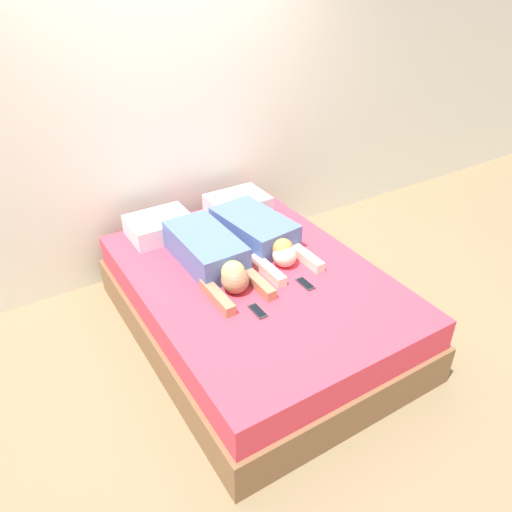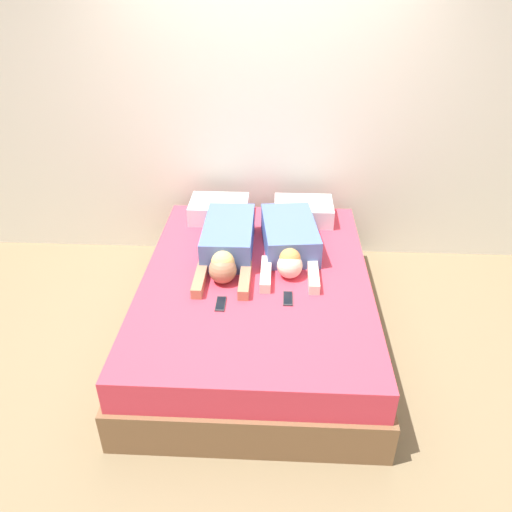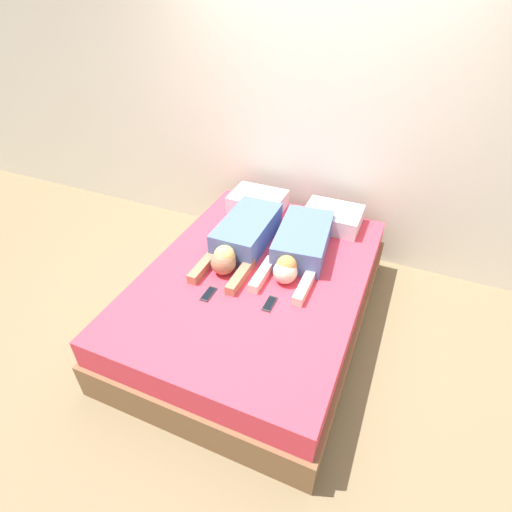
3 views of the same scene
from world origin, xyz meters
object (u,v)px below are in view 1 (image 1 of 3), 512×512
Objects in this scene: pillow_head_left at (160,226)px; person_right at (260,233)px; bed at (256,304)px; cell_phone_left at (258,311)px; cell_phone_right at (305,284)px; person_left at (211,254)px; pillow_head_right at (238,205)px.

person_right is at bearing -42.71° from pillow_head_left.
cell_phone_left is at bearing -120.30° from bed.
person_right is at bearing 54.27° from bed.
pillow_head_left is 1.22m from cell_phone_left.
cell_phone_left is at bearing -122.96° from person_right.
cell_phone_right is (0.22, -0.28, 0.26)m from bed.
bed is 0.49m from cell_phone_left.
cell_phone_left is (0.14, -1.21, -0.07)m from pillow_head_left.
bed is 2.23× the size of person_left.
bed is at bearing 59.70° from cell_phone_left.
person_left is 6.46× the size of cell_phone_right.
cell_phone_right reaches higher than bed.
cell_phone_left is 0.43m from cell_phone_right.
person_left is 0.45m from person_right.
pillow_head_left is 3.13× the size of cell_phone_left.
pillow_head_left is (-0.35, 0.85, 0.34)m from bed.
pillow_head_right is 3.13× the size of cell_phone_right.
bed is at bearing -67.76° from pillow_head_left.
bed is 0.98m from pillow_head_left.
pillow_head_right is (0.35, 0.85, 0.34)m from bed.
person_right is (-0.12, -0.53, 0.02)m from pillow_head_right.
pillow_head_left is at bearing 116.67° from cell_phone_right.
bed is 14.43× the size of cell_phone_left.
person_right is (0.58, -0.53, 0.02)m from pillow_head_left.
cell_phone_right is at bearing -96.60° from pillow_head_right.
cell_phone_left is (-0.21, -0.35, 0.26)m from bed.
person_right is 0.60m from cell_phone_right.
person_right is at bearing 57.04° from cell_phone_left.
bed is at bearing 128.37° from cell_phone_right.
bed is 0.44m from cell_phone_right.
pillow_head_right is at bearing 0.00° from pillow_head_left.
person_left reaches higher than bed.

